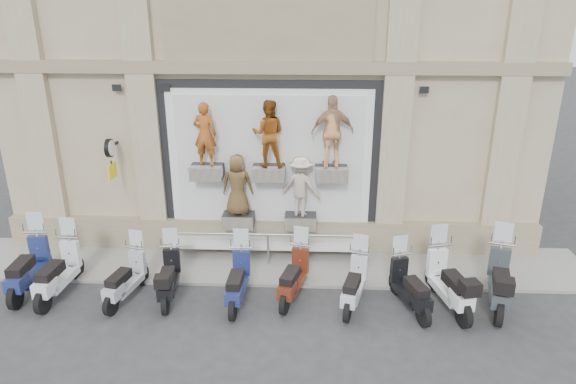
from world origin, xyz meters
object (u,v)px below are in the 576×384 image
object	(u,v)px
scooter_a	(27,258)
scooter_h	(411,279)
guard_rail	(268,250)
scooter_e	(237,272)
scooter_c	(125,270)
scooter_g	(355,276)
scooter_j	(501,271)
scooter_f	(294,268)
scooter_i	(450,273)
clock_sign_bracket	(110,154)
scooter_b	(57,263)
scooter_d	(168,269)

from	to	relation	value
scooter_a	scooter_h	xyz separation A→B (m)	(8.62, -0.40, -0.10)
scooter_a	guard_rail	bearing A→B (deg)	10.53
scooter_e	scooter_c	bearing A→B (deg)	-178.67
scooter_g	scooter_e	bearing A→B (deg)	-164.81
scooter_g	scooter_j	bearing A→B (deg)	17.42
scooter_c	scooter_f	bearing A→B (deg)	15.45
guard_rail	scooter_i	world-z (taller)	scooter_i
scooter_f	scooter_j	world-z (taller)	scooter_j
clock_sign_bracket	scooter_f	distance (m)	5.36
guard_rail	scooter_i	xyz separation A→B (m)	(4.06, -1.62, 0.38)
scooter_b	scooter_j	distance (m)	9.81
scooter_b	scooter_h	size ratio (longest dim) A/B	1.11
clock_sign_bracket	scooter_d	distance (m)	3.38
scooter_d	scooter_h	size ratio (longest dim) A/B	0.98
scooter_j	scooter_e	bearing A→B (deg)	-163.05
scooter_b	scooter_c	distance (m)	1.58
scooter_i	scooter_j	xyz separation A→B (m)	(1.11, 0.08, 0.02)
scooter_c	scooter_h	bearing A→B (deg)	10.96
scooter_a	scooter_b	xyz separation A→B (m)	(0.78, -0.17, -0.02)
guard_rail	scooter_h	world-z (taller)	scooter_h
scooter_e	scooter_j	bearing A→B (deg)	2.79
scooter_h	clock_sign_bracket	bearing A→B (deg)	145.93
scooter_a	scooter_i	world-z (taller)	scooter_a
scooter_f	scooter_i	size ratio (longest dim) A/B	0.89
scooter_e	scooter_j	xyz separation A→B (m)	(5.72, 0.09, 0.10)
scooter_c	scooter_e	distance (m)	2.52
clock_sign_bracket	scooter_b	xyz separation A→B (m)	(-0.73, -1.98, -1.98)
scooter_d	scooter_e	xyz separation A→B (m)	(1.57, -0.12, 0.03)
scooter_h	scooter_i	bearing A→B (deg)	-8.91
scooter_b	scooter_i	world-z (taller)	scooter_i
scooter_i	scooter_g	bearing A→B (deg)	168.55
guard_rail	scooter_a	bearing A→B (deg)	-166.06
scooter_b	scooter_g	size ratio (longest dim) A/B	1.13
guard_rail	scooter_d	xyz separation A→B (m)	(-2.11, -1.52, 0.26)
clock_sign_bracket	scooter_j	xyz separation A→B (m)	(9.08, -2.01, -1.95)
guard_rail	scooter_h	xyz separation A→B (m)	(3.21, -1.74, 0.27)
scooter_a	scooter_c	size ratio (longest dim) A/B	1.17
scooter_g	scooter_i	size ratio (longest dim) A/B	0.86
scooter_c	scooter_i	size ratio (longest dim) A/B	0.86
scooter_c	scooter_e	xyz separation A→B (m)	(2.52, -0.02, 0.03)
scooter_c	scooter_g	xyz separation A→B (m)	(5.08, -0.04, 0.00)
scooter_d	scooter_h	bearing A→B (deg)	-8.55
scooter_b	scooter_h	bearing A→B (deg)	1.81
scooter_b	scooter_d	size ratio (longest dim) A/B	1.13
scooter_f	scooter_g	world-z (taller)	scooter_f
guard_rail	scooter_a	world-z (taller)	scooter_a
scooter_c	scooter_d	bearing A→B (deg)	17.91
scooter_e	scooter_g	xyz separation A→B (m)	(2.56, -0.01, -0.03)
scooter_f	scooter_g	distance (m)	1.36
scooter_g	scooter_a	bearing A→B (deg)	-166.87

